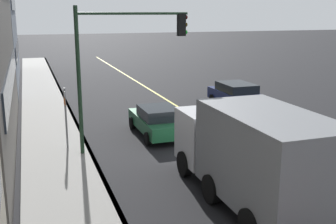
# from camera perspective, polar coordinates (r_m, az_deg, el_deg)

# --- Properties ---
(ground) EXTENTS (200.00, 200.00, 0.00)m
(ground) POSITION_cam_1_polar(r_m,az_deg,el_deg) (17.38, 12.12, -5.81)
(ground) COLOR black
(sidewalk_slab) EXTENTS (80.00, 2.76, 0.15)m
(sidewalk_slab) POSITION_cam_1_polar(r_m,az_deg,el_deg) (15.10, -14.32, -8.67)
(sidewalk_slab) COLOR gray
(sidewalk_slab) RESTS_ON ground
(curb_edge) EXTENTS (80.00, 0.16, 0.15)m
(curb_edge) POSITION_cam_1_polar(r_m,az_deg,el_deg) (15.23, -9.40, -8.22)
(curb_edge) COLOR slate
(curb_edge) RESTS_ON ground
(lane_stripe_center) EXTENTS (80.00, 0.16, 0.01)m
(lane_stripe_center) POSITION_cam_1_polar(r_m,az_deg,el_deg) (17.38, 12.12, -5.79)
(lane_stripe_center) COLOR #D8CC4C
(lane_stripe_center) RESTS_ON ground
(car_navy) EXTENTS (4.61, 2.10, 1.49)m
(car_navy) POSITION_cam_1_polar(r_m,az_deg,el_deg) (25.51, 9.50, 2.33)
(car_navy) COLOR navy
(car_navy) RESTS_ON ground
(car_green) EXTENTS (4.24, 1.94, 1.40)m
(car_green) POSITION_cam_1_polar(r_m,az_deg,el_deg) (19.46, -1.44, -1.18)
(car_green) COLOR #1E6038
(car_green) RESTS_ON ground
(truck_gray) EXTENTS (6.74, 2.57, 3.02)m
(truck_gray) POSITION_cam_1_polar(r_m,az_deg,el_deg) (12.64, 11.62, -5.51)
(truck_gray) COLOR silver
(truck_gray) RESTS_ON ground
(traffic_light_mast) EXTENTS (0.28, 4.57, 5.93)m
(traffic_light_mast) POSITION_cam_1_polar(r_m,az_deg,el_deg) (16.58, -6.40, 8.00)
(traffic_light_mast) COLOR #1E3823
(traffic_light_mast) RESTS_ON ground
(street_sign_post) EXTENTS (0.60, 0.08, 2.69)m
(street_sign_post) POSITION_cam_1_polar(r_m,az_deg,el_deg) (17.58, -13.92, -0.29)
(street_sign_post) COLOR slate
(street_sign_post) RESTS_ON ground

